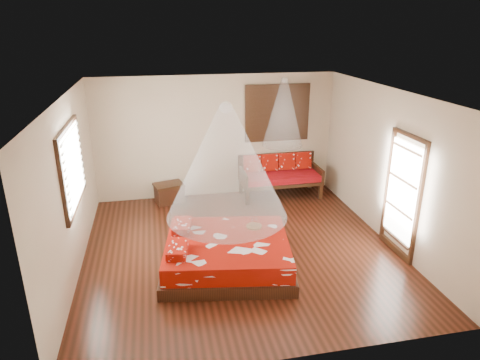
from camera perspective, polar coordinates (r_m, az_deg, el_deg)
The scene contains 10 objects.
room at distance 7.27m, azimuth 0.06°, elevation 0.43°, with size 5.54×5.54×2.84m.
bed at distance 7.24m, azimuth -1.83°, elevation -9.74°, with size 2.38×2.21×0.64m.
daybed at distance 10.08m, azimuth 5.28°, elevation 0.83°, with size 1.86×0.83×0.96m.
storage_chest at distance 9.85m, azimuth -9.42°, elevation -1.69°, with size 0.74×0.61×0.44m.
shutter_panel at distance 10.02m, azimuth 4.99°, elevation 8.90°, with size 1.52×0.06×1.32m.
window_left at distance 7.36m, azimuth -21.44°, elevation 1.68°, with size 0.10×1.74×1.34m.
glazed_door at distance 7.86m, azimuth 20.78°, elevation -1.97°, with size 0.08×1.02×2.16m.
wine_tray at distance 7.51m, azimuth 1.89°, elevation -5.88°, with size 0.28×0.28×0.22m.
mosquito_net_main at distance 6.58m, azimuth -1.82°, elevation 2.39°, with size 1.93×1.93×1.80m, color white.
mosquito_net_daybed at distance 9.56m, azimuth 5.80°, elevation 8.93°, with size 0.91×0.91×1.50m, color white.
Camera 1 is at (-1.38, -6.70, 3.88)m, focal length 32.00 mm.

